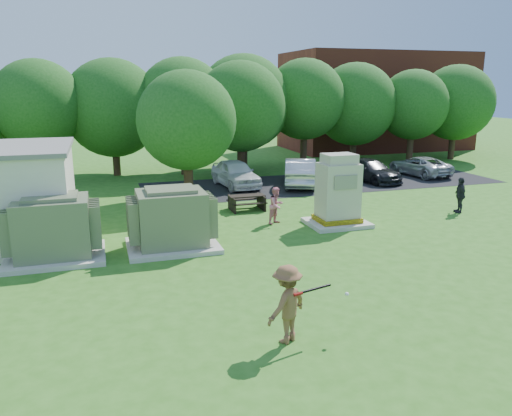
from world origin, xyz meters
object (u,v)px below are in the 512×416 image
object	(u,v)px
person_walking_right	(460,195)
batter	(287,304)
person_at_picnic	(276,205)
car_dark	(370,170)
transformer_left	(53,230)
car_white	(236,173)
transformer_right	(172,220)
generator_cabinet	(338,194)
car_silver_b	(419,166)
picnic_table	(247,201)
car_silver_a	(300,172)

from	to	relation	value
person_walking_right	batter	bearing A→B (deg)	-35.77
person_at_picnic	car_dark	bearing A→B (deg)	9.76
transformer_left	person_walking_right	size ratio (longest dim) A/B	1.95
person_walking_right	car_white	size ratio (longest dim) A/B	0.36
transformer_right	person_walking_right	distance (m)	12.56
generator_cabinet	car_silver_b	xyz separation A→B (m)	(9.77, 8.56, -0.65)
car_white	car_dark	bearing A→B (deg)	-11.29
generator_cabinet	car_white	size ratio (longest dim) A/B	0.66
picnic_table	batter	bearing A→B (deg)	-102.25
car_white	car_silver_b	world-z (taller)	car_white
batter	car_silver_a	world-z (taller)	batter
car_silver_b	car_white	bearing A→B (deg)	-7.75
car_dark	car_silver_b	distance (m)	3.88
car_silver_a	batter	bearing A→B (deg)	88.22
transformer_right	car_silver_a	bearing A→B (deg)	46.66
generator_cabinet	car_white	distance (m)	8.82
car_silver_a	transformer_left	bearing A→B (deg)	57.72
generator_cabinet	car_dark	xyz separation A→B (m)	(5.96, 7.82, -0.62)
generator_cabinet	car_silver_b	world-z (taller)	generator_cabinet
car_silver_a	car_white	bearing A→B (deg)	8.26
transformer_right	person_walking_right	world-z (taller)	transformer_right
picnic_table	person_at_picnic	distance (m)	2.53
car_silver_a	picnic_table	bearing A→B (deg)	67.08
batter	car_dark	distance (m)	19.35
transformer_left	transformer_right	bearing A→B (deg)	0.00
picnic_table	person_walking_right	xyz separation A→B (m)	(8.63, -3.17, 0.35)
batter	transformer_right	bearing A→B (deg)	-109.56
picnic_table	car_white	bearing A→B (deg)	80.10
transformer_left	car_silver_a	distance (m)	14.78
generator_cabinet	car_dark	size ratio (longest dim) A/B	0.67
car_dark	car_silver_b	bearing A→B (deg)	-0.29
person_at_picnic	person_walking_right	distance (m)	8.16
transformer_right	car_white	bearing A→B (deg)	63.29
batter	car_silver_b	size ratio (longest dim) A/B	0.41
picnic_table	generator_cabinet	bearing A→B (deg)	-51.29
generator_cabinet	picnic_table	world-z (taller)	generator_cabinet
generator_cabinet	picnic_table	xyz separation A→B (m)	(-2.71, 3.37, -0.81)
generator_cabinet	batter	size ratio (longest dim) A/B	1.63
transformer_left	generator_cabinet	distance (m)	10.33
picnic_table	car_dark	world-z (taller)	car_dark
transformer_right	batter	bearing A→B (deg)	-78.74
transformer_right	car_dark	distance (m)	15.30
batter	transformer_left	bearing A→B (deg)	-85.04
picnic_table	car_silver_a	size ratio (longest dim) A/B	0.34
transformer_right	car_white	size ratio (longest dim) A/B	0.71
transformer_right	car_silver_a	xyz separation A→B (m)	(8.23, 8.72, -0.21)
batter	person_at_picnic	xyz separation A→B (m)	(2.97, 8.92, -0.13)
car_white	car_dark	world-z (taller)	car_white
batter	picnic_table	bearing A→B (deg)	-133.08
car_silver_b	generator_cabinet	bearing A→B (deg)	33.76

